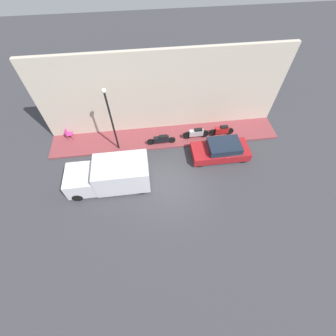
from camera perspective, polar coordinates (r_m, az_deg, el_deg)
ground_plane at (r=14.64m, az=1.46°, el=-5.05°), size 60.00×60.00×0.00m
sidewalk at (r=17.34m, az=-0.62°, el=7.88°), size 2.22×16.98×0.13m
building_facade at (r=16.34m, az=-1.27°, el=18.37°), size 0.30×16.98×6.10m
parked_car at (r=16.16m, az=13.31°, el=4.44°), size 1.75×3.98×1.27m
delivery_van at (r=14.40m, az=-14.60°, el=-1.81°), size 2.06×5.08×2.01m
scooter_silver at (r=16.99m, az=7.18°, el=8.77°), size 0.30×1.94×0.87m
motorcycle_black at (r=16.50m, az=-1.67°, el=7.24°), size 0.30×2.10×0.76m
motorcycle_red at (r=17.55m, az=13.50°, el=9.27°), size 0.30×1.88×0.87m
streetlamp at (r=14.83m, az=-14.41°, el=12.65°), size 0.29×0.29×4.97m
cafe_chair at (r=18.37m, az=-24.03°, el=8.04°), size 0.40×0.40×0.87m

